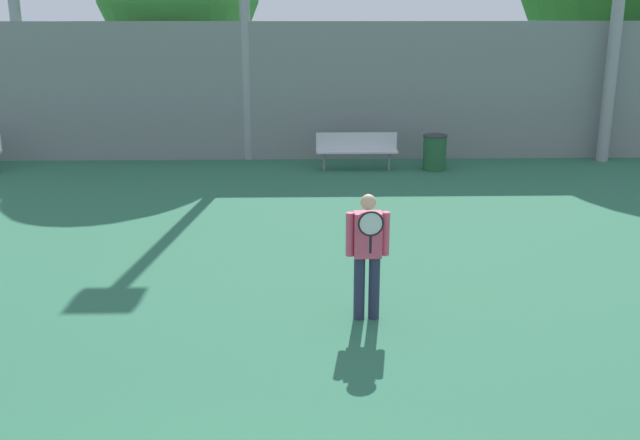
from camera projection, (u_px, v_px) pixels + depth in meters
The scene contains 4 objects.
tennis_player at pixel (367, 250), 9.20m from camera, with size 0.54×0.40×1.62m.
bench_courtside_near at pixel (357, 147), 17.64m from camera, with size 1.92×0.40×0.86m.
trash_bin at pixel (435, 152), 17.61m from camera, with size 0.57×0.57×0.83m.
back_fence at pixel (289, 92), 18.42m from camera, with size 27.97×0.06×3.38m.
Camera 1 is at (0.30, -3.10, 3.87)m, focal length 42.00 mm.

